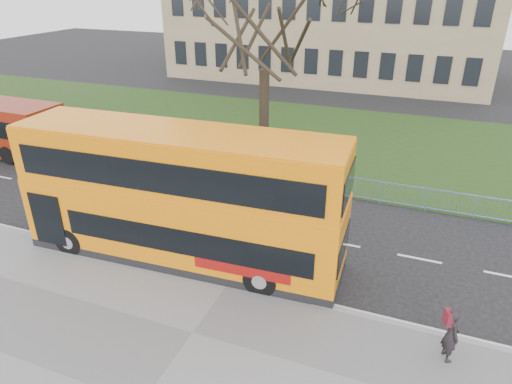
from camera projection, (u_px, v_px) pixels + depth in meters
ground at (246, 261)px, 16.92m from camera, size 120.00×120.00×0.00m
kerb at (229, 284)px, 15.59m from camera, size 80.00×0.20×0.14m
grass_verge at (332, 140)px, 28.90m from camera, size 80.00×15.40×0.08m
guard_railing at (297, 180)px, 22.22m from camera, size 40.00×0.12×1.10m
bare_tree at (265, 50)px, 23.67m from camera, size 8.29×8.29×11.85m
civic_building at (333, 2)px, 44.87m from camera, size 30.00×15.00×14.00m
yellow_bus at (180, 194)px, 16.09m from camera, size 11.76×3.32×4.88m
pedestrian at (451, 335)px, 12.19m from camera, size 0.60×0.71×1.64m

